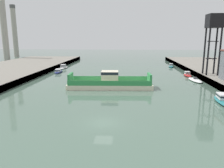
{
  "coord_description": "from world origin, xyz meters",
  "views": [
    {
      "loc": [
        3.16,
        -27.12,
        11.06
      ],
      "look_at": [
        0.0,
        15.84,
        2.0
      ],
      "focal_mm": 34.62,
      "sensor_mm": 36.0,
      "label": 1
    }
  ],
  "objects": [
    {
      "name": "moored_boat_mid_right",
      "position": [
        20.08,
        10.85,
        0.56
      ],
      "size": [
        3.1,
        7.92,
        1.51
      ],
      "color": "#237075",
      "rests_on": "ground"
    },
    {
      "name": "smokestack_distant_a",
      "position": [
        -59.62,
        81.18,
        20.47
      ],
      "size": [
        3.31,
        3.31,
        38.85
      ],
      "color": "#9E998E",
      "rests_on": "ground"
    },
    {
      "name": "smokestack_distant_b",
      "position": [
        -65.77,
        102.79,
        16.42
      ],
      "size": [
        3.17,
        3.17,
        30.81
      ],
      "color": "#9E998E",
      "rests_on": "ground"
    },
    {
      "name": "chain_ferry",
      "position": [
        -0.88,
        21.12,
        1.16
      ],
      "size": [
        19.32,
        7.01,
        3.87
      ],
      "color": "beige",
      "rests_on": "ground"
    },
    {
      "name": "moored_boat_far_left",
      "position": [
        20.31,
        59.71,
        0.5
      ],
      "size": [
        2.32,
        5.44,
        1.35
      ],
      "color": "#237075",
      "rests_on": "ground"
    },
    {
      "name": "crane_tower",
      "position": [
        25.55,
        32.84,
        14.29
      ],
      "size": [
        3.8,
        3.8,
        15.83
      ],
      "color": "black",
      "rests_on": "quay_right"
    },
    {
      "name": "ground_plane",
      "position": [
        0.0,
        0.0,
        0.0
      ],
      "size": [
        400.0,
        400.0,
        0.0
      ],
      "primitive_type": "plane",
      "color": "#4C6656"
    },
    {
      "name": "moored_boat_near_left",
      "position": [
        -19.97,
        42.67,
        0.45
      ],
      "size": [
        3.22,
        7.62,
        1.23
      ],
      "color": "navy",
      "rests_on": "ground"
    },
    {
      "name": "moored_boat_mid_left",
      "position": [
        21.11,
        30.74,
        0.3
      ],
      "size": [
        3.0,
        7.59,
        1.07
      ],
      "color": "white",
      "rests_on": "ground"
    },
    {
      "name": "moored_boat_far_right",
      "position": [
        -21.23,
        52.8,
        0.57
      ],
      "size": [
        2.35,
        6.91,
        1.52
      ],
      "color": "white",
      "rests_on": "ground"
    },
    {
      "name": "moored_boat_near_right",
      "position": [
        21.16,
        38.57,
        0.5
      ],
      "size": [
        1.92,
        5.39,
        1.36
      ],
      "color": "red",
      "rests_on": "ground"
    }
  ]
}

